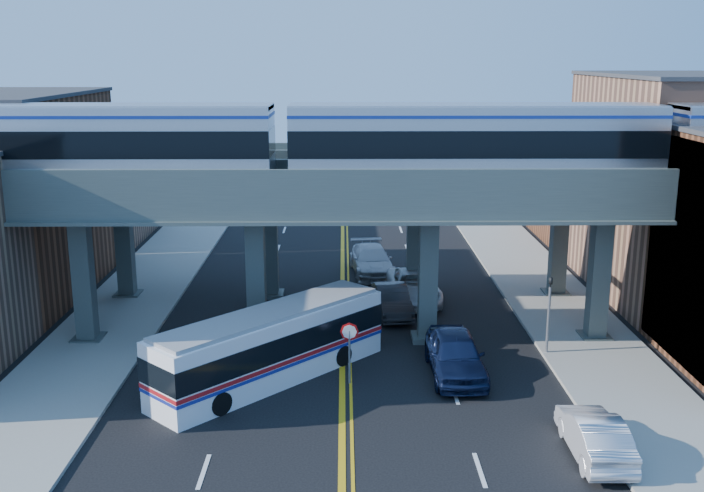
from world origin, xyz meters
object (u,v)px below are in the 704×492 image
Objects in this scene: transit_bus at (271,346)px; car_lane_b at (392,301)px; car_parked_curb at (595,435)px; car_lane_a at (455,354)px; traffic_signal at (549,307)px; car_lane_d at (372,261)px; transit_train at (473,141)px; stop_sign at (349,343)px; car_lane_c at (414,286)px.

transit_bus is 9.98m from car_lane_b.
transit_bus is 13.18m from car_parked_curb.
car_lane_a is at bearing -80.39° from car_lane_b.
traffic_signal reaches higher than car_lane_d.
transit_train is 10.71m from stop_sign.
car_lane_b is at bearing 75.43° from stop_sign.
car_lane_b is 7.85m from car_lane_d.
car_lane_b is 15.96m from car_parked_curb.
traffic_signal is 9.24m from car_parked_curb.
car_lane_a reaches higher than car_lane_b.
car_lane_d is 23.60m from car_parked_curb.
transit_train reaches higher than car_lane_c.
transit_train is 12.38× the size of traffic_signal.
stop_sign is at bearing -110.41° from car_lane_b.
transit_train is 8.72× the size of car_lane_d.
transit_bus is at bearing -29.08° from car_parked_curb.
car_lane_b is (-3.31, 3.74, -8.65)m from transit_train.
car_lane_d is (-2.97, 15.74, -0.08)m from car_lane_a.
transit_bus is at bearing -178.34° from car_lane_a.
transit_bus is at bearing -152.68° from transit_train.
traffic_signal is at bearing -93.78° from car_parked_curb.
car_lane_c is (6.85, 10.65, -0.64)m from transit_bus.
stop_sign is 9.41m from traffic_signal.
traffic_signal reaches higher than transit_bus.
transit_train is 5.27× the size of transit_bus.
car_parked_curb is (8.20, -6.08, -1.01)m from stop_sign.
car_lane_a is 1.19× the size of car_parked_curb.
car_parked_curb is (11.43, -6.52, -0.71)m from transit_bus.
transit_bus is 7.73m from car_lane_a.
stop_sign is 9.09m from car_lane_b.
traffic_signal is at bearing -34.14° from transit_bus.
transit_bus is 1.65× the size of car_lane_d.
transit_bus reaches higher than stop_sign.
car_parked_curb is (3.73, -6.89, -0.18)m from car_lane_a.
stop_sign is 16.65m from car_lane_d.
car_lane_c is at bearing 107.90° from transit_train.
car_lane_b is 0.79× the size of car_lane_c.
traffic_signal is (3.32, -2.00, -7.11)m from transit_train.
car_lane_c is (3.61, 11.10, -0.94)m from stop_sign.
car_lane_c reaches higher than car_parked_curb.
car_lane_a is at bearing -153.70° from traffic_signal.
traffic_signal reaches higher than car_lane_a.
car_parked_curb is (2.62, -11.08, -8.66)m from transit_train.
transit_train is at bearing -76.31° from car_lane_d.
traffic_signal is 15.51m from car_lane_d.
transit_train is 8.66× the size of car_lane_c.
car_parked_curb is at bearing -75.74° from transit_bus.
transit_train reaches higher than traffic_signal.
car_lane_a is 7.83m from car_parked_curb.
car_lane_a is at bearing -43.33° from transit_bus.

